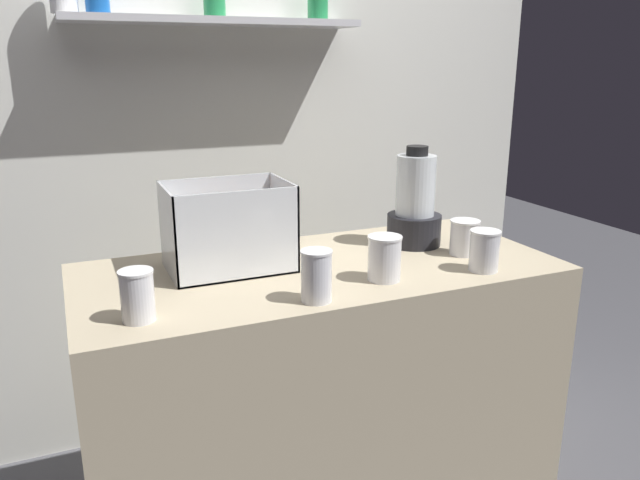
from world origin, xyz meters
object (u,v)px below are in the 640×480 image
object	(u,v)px
juice_cup_beet_far_left	(138,299)
juice_cup_beet_right	(484,254)
juice_cup_pomegranate_left	(316,278)
carrot_display_bin	(227,243)
juice_cup_orange_far_right	(464,240)
blender_pitcher	(415,207)
juice_cup_orange_middle	(384,260)

from	to	relation	value
juice_cup_beet_far_left	juice_cup_beet_right	xyz separation A→B (m)	(0.96, -0.02, -0.00)
juice_cup_pomegranate_left	juice_cup_beet_far_left	bearing A→B (deg)	173.16
carrot_display_bin	juice_cup_pomegranate_left	xyz separation A→B (m)	(0.14, -0.33, -0.02)
juice_cup_pomegranate_left	juice_cup_orange_far_right	xyz separation A→B (m)	(0.57, 0.18, -0.01)
blender_pitcher	juice_cup_orange_far_right	xyz separation A→B (m)	(0.09, -0.16, -0.08)
juice_cup_pomegranate_left	juice_cup_orange_middle	bearing A→B (deg)	17.00
blender_pitcher	juice_cup_beet_right	xyz separation A→B (m)	(0.04, -0.31, -0.08)
juice_cup_orange_middle	juice_cup_orange_far_right	size ratio (longest dim) A/B	1.14
juice_cup_pomegranate_left	juice_cup_orange_far_right	world-z (taller)	juice_cup_pomegranate_left
juice_cup_pomegranate_left	juice_cup_orange_middle	world-z (taller)	juice_cup_pomegranate_left
juice_cup_orange_middle	juice_cup_beet_right	bearing A→B (deg)	-8.42
carrot_display_bin	juice_cup_beet_right	world-z (taller)	carrot_display_bin
juice_cup_pomegranate_left	juice_cup_beet_right	bearing A→B (deg)	2.86
juice_cup_beet_far_left	juice_cup_orange_middle	bearing A→B (deg)	1.73
juice_cup_beet_right	carrot_display_bin	bearing A→B (deg)	155.38
blender_pitcher	juice_cup_beet_far_left	bearing A→B (deg)	-162.78
carrot_display_bin	blender_pitcher	size ratio (longest dim) A/B	1.07
juice_cup_beet_far_left	juice_cup_beet_right	size ratio (longest dim) A/B	1.03
carrot_display_bin	juice_cup_beet_right	size ratio (longest dim) A/B	2.92
blender_pitcher	juice_cup_orange_middle	size ratio (longest dim) A/B	2.59
carrot_display_bin	blender_pitcher	xyz separation A→B (m)	(0.63, 0.00, 0.05)
carrot_display_bin	juice_cup_orange_middle	size ratio (longest dim) A/B	2.78
juice_cup_beet_right	juice_cup_orange_far_right	bearing A→B (deg)	74.70
carrot_display_bin	juice_cup_orange_middle	world-z (taller)	carrot_display_bin
carrot_display_bin	juice_cup_pomegranate_left	size ratio (longest dim) A/B	2.62
carrot_display_bin	juice_cup_beet_far_left	bearing A→B (deg)	-135.56
juice_cup_beet_far_left	juice_cup_pomegranate_left	xyz separation A→B (m)	(0.43, -0.05, 0.01)
juice_cup_pomegranate_left	carrot_display_bin	bearing A→B (deg)	112.43
juice_cup_orange_middle	juice_cup_orange_far_right	xyz separation A→B (m)	(0.34, 0.11, -0.01)
carrot_display_bin	juice_cup_beet_far_left	distance (m)	0.40
juice_cup_orange_middle	juice_cup_beet_right	world-z (taller)	juice_cup_orange_middle
carrot_display_bin	juice_cup_beet_far_left	world-z (taller)	carrot_display_bin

